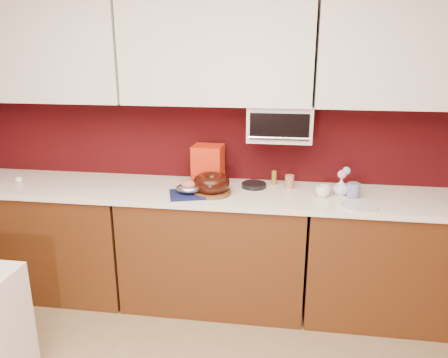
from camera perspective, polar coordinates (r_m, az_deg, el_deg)
name	(u,v)px	position (r m, az deg, el deg)	size (l,w,h in m)	color
wall_back	(220,134)	(3.35, -0.46, 5.88)	(4.00, 0.02, 2.50)	#3A070A
base_cabinet_left	(49,239)	(3.76, -21.87, -7.23)	(1.31, 0.58, 0.86)	#502910
base_cabinet_center	(214,250)	(3.32, -1.26, -9.19)	(1.31, 0.58, 0.86)	#502910
base_cabinet_right	(400,262)	(3.39, 21.95, -9.99)	(1.31, 0.58, 0.86)	#502910
countertop	(214,193)	(3.15, -1.31, -1.84)	(4.00, 0.62, 0.04)	white
upper_cabinet_left	(37,52)	(3.59, -23.28, 14.94)	(1.31, 0.33, 0.70)	white
upper_cabinet_center	(217,53)	(3.12, -0.97, 16.14)	(1.31, 0.33, 0.70)	white
upper_cabinet_right	(420,53)	(3.19, 24.26, 14.73)	(1.31, 0.33, 0.70)	white
toaster_oven	(280,123)	(3.15, 7.31, 7.32)	(0.45, 0.30, 0.25)	white
toaster_oven_door	(279,127)	(2.99, 7.24, 6.81)	(0.40, 0.02, 0.18)	black
toaster_oven_handle	(279,138)	(2.99, 7.18, 5.34)	(0.02, 0.02, 0.42)	silver
cake_base	(212,192)	(3.07, -1.63, -1.71)	(0.27, 0.27, 0.03)	brown
bundt_cake	(212,183)	(3.05, -1.64, -0.52)	(0.26, 0.26, 0.10)	black
navy_towel	(189,194)	(3.04, -4.65, -2.02)	(0.26, 0.22, 0.02)	#121745
foil_ham_nest	(188,188)	(3.02, -4.67, -1.21)	(0.17, 0.15, 0.06)	silver
roasted_ham	(188,185)	(3.02, -4.68, -0.76)	(0.10, 0.09, 0.07)	#C16D58
pandoro_box	(208,165)	(3.25, -2.08, 1.86)	(0.22, 0.20, 0.30)	#B30C0B
dark_pan	(254,185)	(3.21, 3.93, -0.80)	(0.18, 0.18, 0.03)	black
coffee_mug	(323,190)	(3.07, 12.76, -1.44)	(0.09, 0.09, 0.10)	white
blue_jar	(353,190)	(3.11, 16.55, -1.43)	(0.09, 0.09, 0.10)	navy
flower_vase	(341,186)	(3.14, 15.05, -0.83)	(0.09, 0.09, 0.13)	silver
flower_pink	(342,174)	(3.12, 15.16, 0.58)	(0.06, 0.06, 0.06)	pink
flower_blue	(346,171)	(3.13, 15.70, 1.05)	(0.06, 0.06, 0.06)	#85B2D5
china_plate	(359,206)	(2.96, 17.28, -3.37)	(0.24, 0.24, 0.01)	silver
amber_bottle	(274,178)	(3.27, 6.54, 0.17)	(0.04, 0.04, 0.11)	olive
paper_cup	(289,181)	(3.22, 8.54, -0.33)	(0.06, 0.06, 0.10)	#9A6D46
egg_right	(19,180)	(3.67, -25.22, -0.06)	(0.06, 0.05, 0.05)	white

